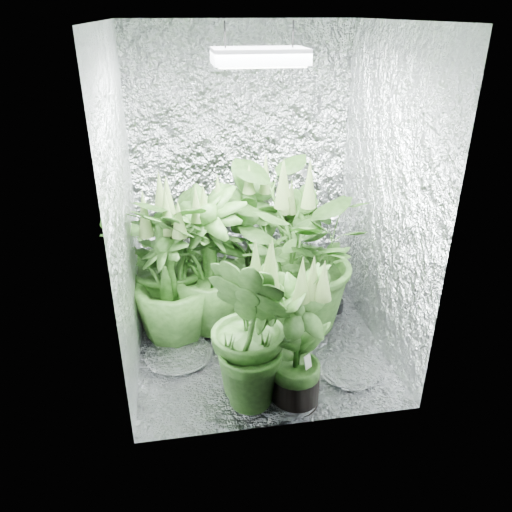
{
  "coord_description": "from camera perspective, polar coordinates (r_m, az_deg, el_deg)",
  "views": [
    {
      "loc": [
        -0.48,
        -2.79,
        2.05
      ],
      "look_at": [
        -0.02,
        0.0,
        0.65
      ],
      "focal_mm": 35.0,
      "sensor_mm": 36.0,
      "label": 1
    }
  ],
  "objects": [
    {
      "name": "plant_b",
      "position": [
        3.64,
        -0.75,
        1.8
      ],
      "size": [
        0.77,
        0.77,
        1.16
      ],
      "rotation": [
        0.0,
        0.0,
        0.57
      ],
      "color": "black",
      "rests_on": "ground"
    },
    {
      "name": "plant_e",
      "position": [
        3.31,
        4.63,
        0.01
      ],
      "size": [
        1.12,
        1.12,
        1.22
      ],
      "rotation": [
        0.0,
        0.0,
        3.02
      ],
      "color": "black",
      "rests_on": "ground"
    },
    {
      "name": "plant_a",
      "position": [
        3.53,
        -9.35,
        0.22
      ],
      "size": [
        1.18,
        1.18,
        1.09
      ],
      "rotation": [
        0.0,
        0.0,
        5.85
      ],
      "color": "black",
      "rests_on": "ground"
    },
    {
      "name": "plant_c",
      "position": [
        3.85,
        4.15,
        1.13
      ],
      "size": [
        0.53,
        0.53,
        0.92
      ],
      "rotation": [
        0.0,
        0.0,
        1.4
      ],
      "color": "black",
      "rests_on": "ground"
    },
    {
      "name": "plant_label",
      "position": [
        2.84,
        5.93,
        -11.93
      ],
      "size": [
        0.05,
        0.05,
        0.08
      ],
      "primitive_type": "cube",
      "rotation": [
        -0.21,
        0.0,
        0.65
      ],
      "color": "white",
      "rests_on": "plant_f"
    },
    {
      "name": "walls",
      "position": [
        3.02,
        0.34,
        6.01
      ],
      "size": [
        1.62,
        1.62,
        2.0
      ],
      "color": "silver",
      "rests_on": "ground"
    },
    {
      "name": "plant_f",
      "position": [
        2.76,
        4.69,
        -9.28
      ],
      "size": [
        0.63,
        0.63,
        0.99
      ],
      "rotation": [
        0.0,
        0.0,
        4.25
      ],
      "color": "black",
      "rests_on": "ground"
    },
    {
      "name": "ground",
      "position": [
        3.5,
        0.29,
        -9.54
      ],
      "size": [
        1.6,
        1.6,
        0.0
      ],
      "primitive_type": "plane",
      "color": "silver",
      "rests_on": "ground"
    },
    {
      "name": "grow_lamp",
      "position": [
        2.84,
        0.38,
        21.83
      ],
      "size": [
        0.5,
        0.3,
        0.22
      ],
      "color": "gray",
      "rests_on": "ceiling"
    },
    {
      "name": "plant_d",
      "position": [
        3.31,
        -9.72,
        -2.41
      ],
      "size": [
        0.74,
        0.74,
        1.06
      ],
      "rotation": [
        0.0,
        0.0,
        2.53
      ],
      "color": "black",
      "rests_on": "ground"
    },
    {
      "name": "circulation_fan",
      "position": [
        3.77,
        8.51,
        -4.12
      ],
      "size": [
        0.17,
        0.32,
        0.37
      ],
      "rotation": [
        0.0,
        0.0,
        -0.18
      ],
      "color": "black",
      "rests_on": "ground"
    },
    {
      "name": "ceiling",
      "position": [
        2.83,
        0.4,
        25.33
      ],
      "size": [
        1.6,
        1.6,
        0.01
      ],
      "primitive_type": "cube",
      "color": "silver",
      "rests_on": "walls"
    },
    {
      "name": "plant_g",
      "position": [
        2.73,
        -0.4,
        -8.51
      ],
      "size": [
        0.68,
        0.68,
        1.05
      ],
      "rotation": [
        0.0,
        0.0,
        5.07
      ],
      "color": "black",
      "rests_on": "ground"
    },
    {
      "name": "plant_h",
      "position": [
        3.4,
        -5.59,
        -0.79
      ],
      "size": [
        0.79,
        0.79,
        1.08
      ],
      "rotation": [
        0.0,
        0.0,
        5.58
      ],
      "color": "black",
      "rests_on": "ground"
    }
  ]
}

